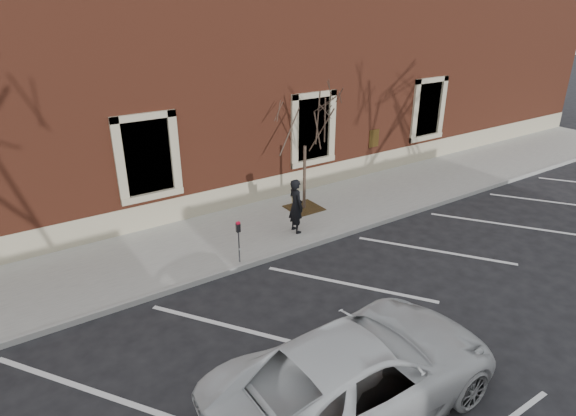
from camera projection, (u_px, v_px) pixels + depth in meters
ground at (300, 250)px, 13.85m from camera, size 120.00×120.00×0.00m
sidewalk_near at (268, 226)px, 15.16m from camera, size 40.00×3.50×0.15m
curb_near at (301, 248)px, 13.79m from camera, size 40.00×0.12×0.15m
parking_stripes at (349, 284)px, 12.18m from camera, size 28.00×4.40×0.01m
building_civic at (183, 75)px, 18.16m from camera, size 40.00×8.62×8.00m
man at (296, 206)px, 14.31m from camera, size 0.45×0.64×1.67m
parking_meter at (238, 235)px, 12.60m from camera, size 0.11×0.08×1.18m
tree_grate at (304, 208)px, 16.23m from camera, size 1.08×1.08×0.03m
sapling at (305, 128)px, 15.13m from camera, size 2.37×2.37×3.95m
white_truck at (359, 371)px, 8.27m from camera, size 5.44×2.52×1.51m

